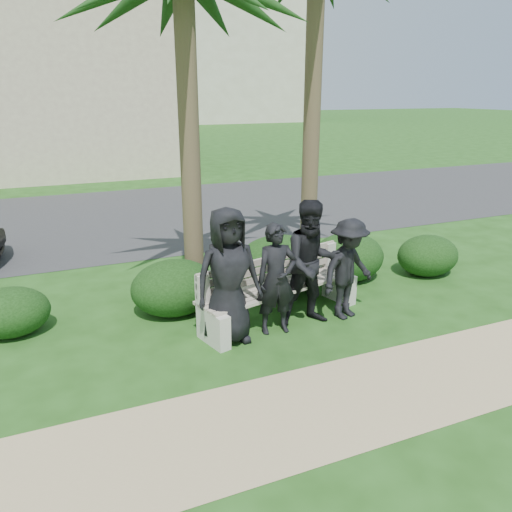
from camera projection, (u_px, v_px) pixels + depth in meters
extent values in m
plane|color=#1E4513|center=(270.00, 334.00, 7.13)|extent=(160.00, 160.00, 0.00)
cube|color=tan|center=(337.00, 403.00, 5.56)|extent=(30.00, 1.60, 0.01)
cube|color=#2D2D30|center=(152.00, 214.00, 14.12)|extent=(160.00, 8.00, 0.01)
cube|color=tan|center=(75.00, 87.00, 21.39)|extent=(8.00, 8.00, 7.00)
cube|color=beige|center=(182.00, 30.00, 57.26)|extent=(26.00, 18.00, 20.00)
cube|color=#AB9E90|center=(282.00, 289.00, 7.45)|extent=(2.71, 1.24, 0.04)
cube|color=#AB9E90|center=(275.00, 266.00, 7.59)|extent=(2.57, 0.70, 0.31)
cube|color=beige|center=(204.00, 319.00, 7.07)|extent=(0.32, 0.63, 0.48)
cube|color=beige|center=(351.00, 293.00, 7.98)|extent=(0.32, 0.63, 0.48)
imported|color=black|center=(228.00, 276.00, 6.69)|extent=(0.96, 0.65, 1.89)
imported|color=black|center=(276.00, 279.00, 6.99)|extent=(0.62, 0.44, 1.61)
imported|color=black|center=(312.00, 263.00, 7.22)|extent=(1.00, 0.83, 1.87)
imported|color=black|center=(348.00, 269.00, 7.46)|extent=(1.13, 0.84, 1.55)
ellipsoid|color=black|center=(10.00, 311.00, 7.05)|extent=(1.09, 0.90, 0.71)
ellipsoid|color=black|center=(174.00, 286.00, 7.73)|extent=(1.34, 1.10, 0.87)
ellipsoid|color=black|center=(172.00, 282.00, 8.08)|extent=(1.12, 0.93, 0.73)
ellipsoid|color=black|center=(279.00, 263.00, 8.55)|extent=(1.56, 1.29, 1.02)
ellipsoid|color=black|center=(348.00, 256.00, 9.12)|extent=(1.37, 1.13, 0.89)
ellipsoid|color=black|center=(428.00, 254.00, 9.40)|extent=(1.19, 0.98, 0.78)
cylinder|color=brown|center=(190.00, 146.00, 7.80)|extent=(0.32, 0.32, 4.97)
cylinder|color=brown|center=(312.00, 118.00, 9.36)|extent=(0.32, 0.32, 5.67)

